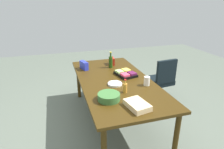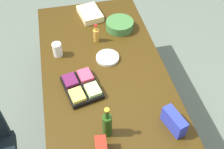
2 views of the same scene
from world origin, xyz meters
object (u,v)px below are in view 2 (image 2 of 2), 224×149
at_px(paper_plate_stack, 108,58).
at_px(chip_bag_blue, 174,121).
at_px(conference_table, 105,78).
at_px(dressing_bottle, 96,35).
at_px(wine_bottle, 107,125).
at_px(sheet_cake, 90,14).
at_px(mayo_jar, 57,50).
at_px(salad_bowl, 120,25).
at_px(fruit_platter, 82,87).

distance_m(paper_plate_stack, chip_bag_blue, 0.91).
xyz_separation_m(conference_table, dressing_bottle, (0.47, -0.01, 0.14)).
distance_m(wine_bottle, sheet_cake, 1.52).
distance_m(chip_bag_blue, mayo_jar, 1.28).
distance_m(salad_bowl, dressing_bottle, 0.32).
xyz_separation_m(salad_bowl, chip_bag_blue, (-1.28, -0.12, 0.03)).
distance_m(fruit_platter, dressing_bottle, 0.65).
distance_m(conference_table, wine_bottle, 0.65).
xyz_separation_m(salad_bowl, sheet_cake, (0.28, 0.28, -0.01)).
height_order(chip_bag_blue, sheet_cake, chip_bag_blue).
height_order(wine_bottle, sheet_cake, wine_bottle).
xyz_separation_m(salad_bowl, fruit_platter, (-0.75, 0.52, -0.01)).
height_order(conference_table, salad_bowl, salad_bowl).
bearing_deg(wine_bottle, salad_bowl, -17.54).
height_order(paper_plate_stack, wine_bottle, wine_bottle).
relative_size(conference_table, dressing_bottle, 11.84).
height_order(wine_bottle, fruit_platter, wine_bottle).
relative_size(conference_table, paper_plate_stack, 10.63).
bearing_deg(sheet_cake, paper_plate_stack, -175.68).
xyz_separation_m(paper_plate_stack, salad_bowl, (0.43, -0.22, 0.03)).
distance_m(chip_bag_blue, wine_bottle, 0.51).
bearing_deg(mayo_jar, fruit_platter, -161.07).
xyz_separation_m(fruit_platter, dressing_bottle, (0.61, -0.24, 0.04)).
bearing_deg(salad_bowl, conference_table, 155.22).
relative_size(conference_table, wine_bottle, 7.55).
height_order(sheet_cake, dressing_bottle, dressing_bottle).
bearing_deg(conference_table, wine_bottle, 170.43).
bearing_deg(dressing_bottle, mayo_jar, 108.01).
distance_m(conference_table, fruit_platter, 0.29).
xyz_separation_m(conference_table, sheet_cake, (0.90, -0.01, 0.10)).
distance_m(sheet_cake, dressing_bottle, 0.43).
bearing_deg(sheet_cake, fruit_platter, 166.93).
height_order(conference_table, wine_bottle, wine_bottle).
bearing_deg(paper_plate_stack, chip_bag_blue, -158.16).
bearing_deg(fruit_platter, dressing_bottle, -21.38).
bearing_deg(mayo_jar, paper_plate_stack, -108.87).
height_order(salad_bowl, fruit_platter, salad_bowl).
xyz_separation_m(paper_plate_stack, fruit_platter, (-0.32, 0.30, 0.02)).
bearing_deg(mayo_jar, dressing_bottle, -71.99).
bearing_deg(salad_bowl, chip_bag_blue, -174.77).
bearing_deg(fruit_platter, conference_table, -59.45).
distance_m(chip_bag_blue, sheet_cake, 1.61).
distance_m(mayo_jar, dressing_bottle, 0.42).
distance_m(mayo_jar, fruit_platter, 0.51).
relative_size(wine_bottle, fruit_platter, 0.75).
xyz_separation_m(chip_bag_blue, dressing_bottle, (1.13, 0.40, 0.00)).
bearing_deg(mayo_jar, sheet_cake, -35.83).
bearing_deg(paper_plate_stack, conference_table, 161.08).
bearing_deg(paper_plate_stack, dressing_bottle, 11.26).
bearing_deg(mayo_jar, conference_table, -130.66).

